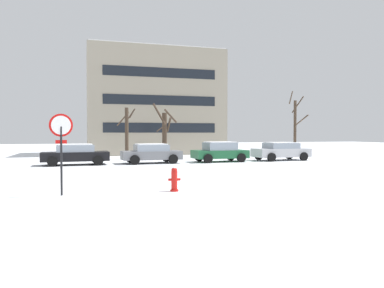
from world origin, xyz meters
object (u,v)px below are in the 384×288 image
Objects in this scene: parked_car_black at (75,154)px; parked_car_gray at (151,153)px; fire_hydrant at (174,179)px; parked_car_silver at (281,151)px; stop_sign at (61,138)px; parked_car_green at (220,152)px.

parked_car_black reaches higher than parked_car_gray.
parked_car_gray reaches higher than fire_hydrant.
parked_car_silver is at bearing 0.10° from parked_car_gray.
stop_sign is 13.30m from parked_car_gray.
parked_car_green is at bearing -1.00° from parked_car_gray.
parked_car_black reaches higher than fire_hydrant.
stop_sign is 15.82m from parked_car_green.
stop_sign reaches higher than parked_car_silver.
fire_hydrant is at bearing -132.20° from parked_car_silver.
stop_sign is 0.68× the size of parked_car_green.
parked_car_gray is at bearing 67.31° from stop_sign.
fire_hydrant is at bearing -96.03° from parked_car_gray.
fire_hydrant is 0.21× the size of parked_car_black.
parked_car_gray is (4.97, -0.04, -0.01)m from parked_car_black.
parked_car_gray is at bearing 179.00° from parked_car_green.
parked_car_black is at bearing 179.92° from parked_car_silver.
parked_car_black is at bearing 106.42° from fire_hydrant.
stop_sign is 3.05× the size of fire_hydrant.
stop_sign is at bearing 177.39° from fire_hydrant.
parked_car_silver reaches higher than parked_car_black.
stop_sign is 0.63× the size of parked_car_silver.
stop_sign is 19.44m from parked_car_silver.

